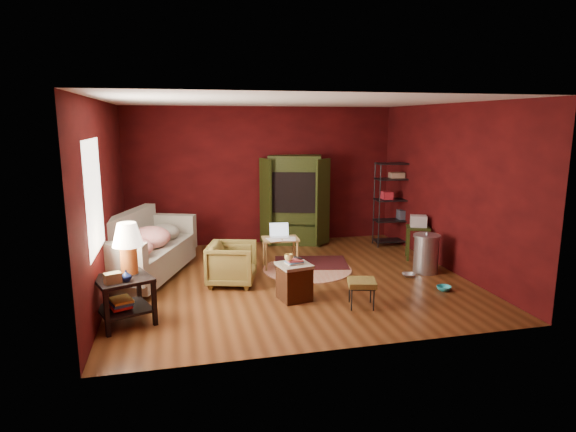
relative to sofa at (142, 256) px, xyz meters
name	(u,v)px	position (x,y,z in m)	size (l,w,h in m)	color
room	(289,193)	(2.28, -0.60, 1.03)	(5.54, 5.04, 2.84)	brown
sofa	(142,256)	(0.00, 0.00, 0.00)	(1.91, 0.56, 0.74)	gray
armchair	(232,262)	(1.37, -0.62, -0.01)	(0.70, 0.66, 0.73)	black
pet_bowl_steel	(409,270)	(4.23, -0.92, -0.26)	(0.22, 0.05, 0.22)	#BABDC2
pet_bowl_turquoise	(444,284)	(4.44, -1.64, -0.26)	(0.22, 0.07, 0.22)	#29B3C2
vase	(126,276)	(-0.06, -1.95, 0.30)	(0.13, 0.14, 0.13)	#0D1945
mug	(289,257)	(2.07, -1.51, 0.28)	(0.12, 0.09, 0.12)	#E8D571
side_table	(125,263)	(-0.08, -1.71, 0.38)	(0.83, 0.83, 1.26)	black
sofa_cushions	(143,250)	(0.02, 0.00, 0.10)	(1.64, 2.45, 0.96)	gray
hamper	(294,281)	(2.16, -1.48, -0.10)	(0.51, 0.51, 0.61)	#411F0F
footstool	(362,284)	(2.99, -1.95, -0.04)	(0.45, 0.45, 0.38)	black
rug_round	(307,269)	(2.71, -0.16, -0.37)	(1.96, 1.96, 0.01)	beige
rug_oriental	(311,263)	(2.87, 0.15, -0.36)	(1.42, 1.09, 0.01)	#511518
laptop_desk	(280,241)	(2.29, 0.06, 0.10)	(0.64, 0.51, 0.76)	tan
tv_armoire	(295,198)	(2.94, 1.65, 0.58)	(1.37, 1.02, 1.83)	#29320E
wire_shelving	(396,200)	(4.91, 1.05, 0.56)	(0.85, 0.42, 1.69)	#202327
small_stand	(418,227)	(4.86, 0.01, 0.24)	(0.53, 0.53, 0.82)	#29320E
trash_can	(426,253)	(4.61, -0.77, -0.04)	(0.52, 0.52, 0.70)	#B6B7BE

